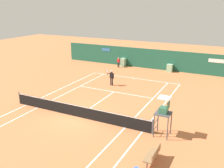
% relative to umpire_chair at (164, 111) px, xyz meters
% --- Properties ---
extents(ground_plane, '(80.00, 80.00, 0.01)m').
position_rel_umpire_chair_xyz_m(ground_plane, '(-6.64, 0.47, -1.73)').
color(ground_plane, '#C67042').
extents(tennis_net, '(12.10, 0.10, 1.07)m').
position_rel_umpire_chair_xyz_m(tennis_net, '(-6.64, -0.10, -1.23)').
color(tennis_net, '#4C4C51').
rests_on(tennis_net, ground_plane).
extents(sponsor_back_wall, '(25.00, 1.02, 2.60)m').
position_rel_umpire_chair_xyz_m(sponsor_back_wall, '(-6.65, 16.87, -0.48)').
color(sponsor_back_wall, '#1E5642').
rests_on(sponsor_back_wall, ground_plane).
extents(umpire_chair, '(1.00, 1.00, 2.70)m').
position_rel_umpire_chair_xyz_m(umpire_chair, '(0.00, 0.00, 0.00)').
color(umpire_chair, '#47474C').
rests_on(umpire_chair, ground_plane).
extents(player_bench, '(0.54, 1.50, 0.88)m').
position_rel_umpire_chair_xyz_m(player_bench, '(0.38, -3.16, -1.23)').
color(player_bench, '#38383D').
rests_on(player_bench, ground_plane).
extents(player_on_baseline, '(0.64, 0.67, 1.83)m').
position_rel_umpire_chair_xyz_m(player_on_baseline, '(-7.79, 8.01, -0.77)').
color(player_on_baseline, black).
rests_on(player_on_baseline, ground_plane).
extents(ball_kid_right_post, '(0.45, 0.22, 1.35)m').
position_rel_umpire_chair_xyz_m(ball_kid_right_post, '(-10.51, 15.52, -0.96)').
color(ball_kid_right_post, black).
rests_on(ball_kid_right_post, ground_plane).
extents(tennis_ball_near_service_line, '(0.07, 0.07, 0.07)m').
position_rel_umpire_chair_xyz_m(tennis_ball_near_service_line, '(-5.16, 9.75, -1.70)').
color(tennis_ball_near_service_line, '#CCE033').
rests_on(tennis_ball_near_service_line, ground_plane).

